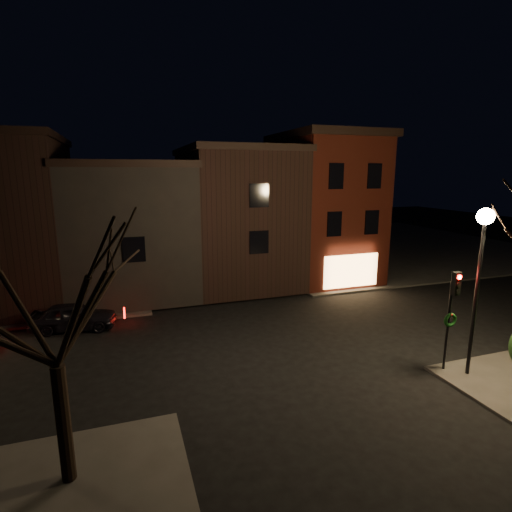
{
  "coord_description": "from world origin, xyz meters",
  "views": [
    {
      "loc": [
        -6.29,
        -16.97,
        7.86
      ],
      "look_at": [
        0.82,
        4.02,
        3.2
      ],
      "focal_mm": 28.0,
      "sensor_mm": 36.0,
      "label": 1
    }
  ],
  "objects_px": {
    "bare_tree_left": "(48,280)",
    "parked_car_a": "(74,316)",
    "street_lamp_near": "(482,247)",
    "traffic_signal": "(452,306)"
  },
  "relations": [
    {
      "from": "bare_tree_left",
      "to": "parked_car_a",
      "type": "relative_size",
      "value": 1.84
    },
    {
      "from": "street_lamp_near",
      "to": "traffic_signal",
      "type": "distance_m",
      "value": 2.49
    },
    {
      "from": "street_lamp_near",
      "to": "bare_tree_left",
      "type": "height_order",
      "value": "bare_tree_left"
    },
    {
      "from": "street_lamp_near",
      "to": "parked_car_a",
      "type": "height_order",
      "value": "street_lamp_near"
    },
    {
      "from": "traffic_signal",
      "to": "bare_tree_left",
      "type": "relative_size",
      "value": 0.54
    },
    {
      "from": "traffic_signal",
      "to": "bare_tree_left",
      "type": "distance_m",
      "value": 13.93
    },
    {
      "from": "traffic_signal",
      "to": "parked_car_a",
      "type": "xyz_separation_m",
      "value": [
        -14.5,
        9.66,
        -2.11
      ]
    },
    {
      "from": "bare_tree_left",
      "to": "street_lamp_near",
      "type": "bearing_deg",
      "value": 4.03
    },
    {
      "from": "traffic_signal",
      "to": "bare_tree_left",
      "type": "height_order",
      "value": "bare_tree_left"
    },
    {
      "from": "street_lamp_near",
      "to": "parked_car_a",
      "type": "xyz_separation_m",
      "value": [
        -15.1,
        10.15,
        -4.48
      ]
    }
  ]
}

